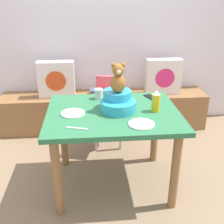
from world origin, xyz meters
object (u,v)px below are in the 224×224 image
at_px(pillow_floral_left, 56,79).
at_px(teddy_bear, 118,79).
at_px(pillow_floral_right, 164,77).
at_px(dining_table, 113,124).
at_px(dinner_plate_near, 141,124).
at_px(book_stack, 98,92).
at_px(infant_seat_teal, 118,102).
at_px(dinner_plate_far, 73,113).
at_px(coffee_mug, 99,94).
at_px(ketchup_bottle, 156,102).
at_px(cell_phone, 151,97).
at_px(highchair, 107,102).

distance_m(pillow_floral_left, teddy_bear, 1.35).
relative_size(pillow_floral_right, dining_table, 0.40).
height_order(pillow_floral_right, dinner_plate_near, pillow_floral_right).
relative_size(dining_table, teddy_bear, 4.45).
bearing_deg(dinner_plate_near, pillow_floral_right, 68.88).
xyz_separation_m(pillow_floral_left, book_stack, (0.51, 0.02, -0.19)).
distance_m(infant_seat_teal, dinner_plate_far, 0.39).
bearing_deg(coffee_mug, ketchup_bottle, -36.31).
bearing_deg(dining_table, coffee_mug, 108.34).
height_order(dining_table, coffee_mug, coffee_mug).
xyz_separation_m(ketchup_bottle, cell_phone, (0.03, 0.32, -0.08)).
height_order(pillow_floral_right, coffee_mug, pillow_floral_right).
height_order(teddy_bear, coffee_mug, teddy_bear).
relative_size(teddy_bear, coffee_mug, 2.08).
relative_size(book_stack, coffee_mug, 1.67).
relative_size(book_stack, cell_phone, 1.39).
height_order(pillow_floral_right, dinner_plate_far, pillow_floral_right).
distance_m(dining_table, ketchup_bottle, 0.41).
bearing_deg(pillow_floral_right, coffee_mug, -134.79).
relative_size(book_stack, teddy_bear, 0.80).
bearing_deg(dinner_plate_far, ketchup_bottle, -0.18).
relative_size(pillow_floral_left, dining_table, 0.40).
relative_size(dining_table, coffee_mug, 9.27).
relative_size(teddy_bear, cell_phone, 1.74).
bearing_deg(cell_phone, highchair, 108.05).
relative_size(teddy_bear, dinner_plate_near, 1.25).
relative_size(highchair, ketchup_bottle, 4.27).
relative_size(infant_seat_teal, teddy_bear, 1.32).
relative_size(highchair, dinner_plate_far, 3.95).
relative_size(dining_table, cell_phone, 7.73).
bearing_deg(infant_seat_teal, teddy_bear, -90.00).
xyz_separation_m(pillow_floral_right, dinner_plate_near, (-0.56, -1.44, 0.07)).
xyz_separation_m(teddy_bear, dinner_plate_near, (0.15, -0.30, -0.27)).
distance_m(pillow_floral_right, highchair, 0.86).
bearing_deg(dinner_plate_near, ketchup_bottle, 56.19).
distance_m(dining_table, teddy_bear, 0.40).
xyz_separation_m(dining_table, cell_phone, (0.39, 0.30, 0.12)).
height_order(book_stack, ketchup_bottle, ketchup_bottle).
xyz_separation_m(infant_seat_teal, ketchup_bottle, (0.31, -0.05, 0.02)).
bearing_deg(book_stack, ketchup_bottle, -70.26).
relative_size(pillow_floral_right, teddy_bear, 1.76).
bearing_deg(infant_seat_teal, pillow_floral_left, 118.93).
relative_size(book_stack, infant_seat_teal, 0.61).
bearing_deg(teddy_bear, dining_table, -147.01).
bearing_deg(cell_phone, infant_seat_teal, -163.92).
distance_m(dinner_plate_near, dinner_plate_far, 0.58).
height_order(book_stack, coffee_mug, coffee_mug).
relative_size(pillow_floral_right, coffee_mug, 3.67).
xyz_separation_m(book_stack, coffee_mug, (-0.02, -0.88, 0.29)).
height_order(infant_seat_teal, ketchup_bottle, ketchup_bottle).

